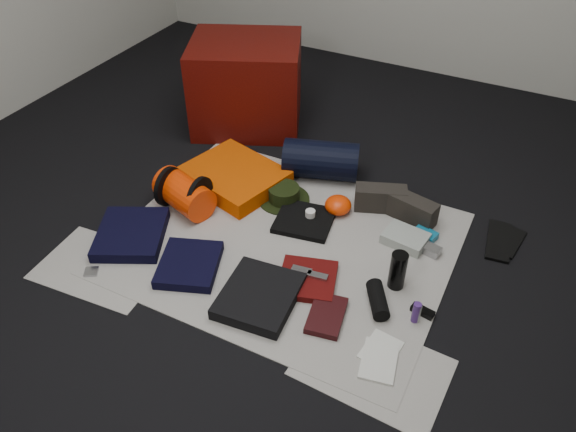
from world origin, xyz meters
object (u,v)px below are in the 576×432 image
at_px(red_cabinet, 247,84).
at_px(sleeping_pad, 235,177).
at_px(compact_camera, 430,250).
at_px(stuff_sack, 184,194).
at_px(navy_duffel, 321,160).
at_px(water_bottle, 398,270).
at_px(paperback_book, 327,315).

distance_m(red_cabinet, sleeping_pad, 0.72).
relative_size(red_cabinet, compact_camera, 6.50).
height_order(stuff_sack, navy_duffel, navy_duffel).
relative_size(sleeping_pad, water_bottle, 2.71).
bearing_deg(water_bottle, compact_camera, 74.48).
xyz_separation_m(red_cabinet, paperback_book, (1.14, -1.30, -0.26)).
bearing_deg(water_bottle, sleeping_pad, 161.94).
distance_m(water_bottle, paperback_book, 0.39).
bearing_deg(red_cabinet, water_bottle, -59.53).
xyz_separation_m(red_cabinet, stuff_sack, (0.15, -0.94, -0.18)).
xyz_separation_m(red_cabinet, sleeping_pad, (0.28, -0.63, -0.22)).
height_order(stuff_sack, water_bottle, water_bottle).
distance_m(navy_duffel, paperback_book, 1.06).
xyz_separation_m(navy_duffel, compact_camera, (0.74, -0.35, -0.09)).
bearing_deg(water_bottle, paperback_book, -122.54).
bearing_deg(paperback_book, navy_duffel, 105.75).
height_order(sleeping_pad, water_bottle, water_bottle).
bearing_deg(navy_duffel, stuff_sack, -149.41).
bearing_deg(stuff_sack, compact_camera, 10.90).
height_order(navy_duffel, paperback_book, navy_duffel).
bearing_deg(sleeping_pad, stuff_sack, -111.64).
relative_size(water_bottle, paperback_book, 0.85).
relative_size(sleeping_pad, stuff_sack, 1.62).
relative_size(sleeping_pad, navy_duffel, 1.23).
relative_size(red_cabinet, paperback_book, 2.97).
xyz_separation_m(sleeping_pad, navy_duffel, (0.40, 0.29, 0.06)).
relative_size(red_cabinet, water_bottle, 3.50).
height_order(navy_duffel, water_bottle, navy_duffel).
xyz_separation_m(stuff_sack, compact_camera, (1.27, 0.24, -0.07)).
relative_size(stuff_sack, water_bottle, 1.67).
bearing_deg(sleeping_pad, paperback_book, -37.79).
distance_m(red_cabinet, paperback_book, 1.74).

